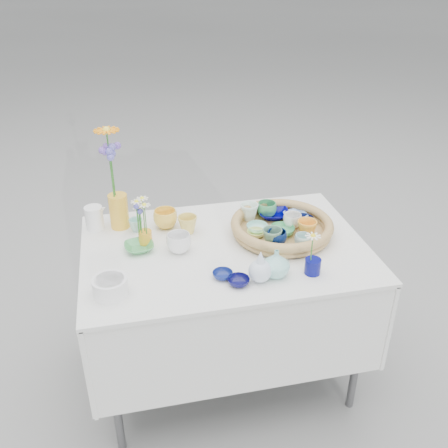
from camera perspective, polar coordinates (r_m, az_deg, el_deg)
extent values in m
plane|color=gray|center=(2.71, 0.10, -16.51)|extent=(80.00, 80.00, 0.00)
imported|color=#000066|center=(2.44, 5.70, 1.15)|extent=(0.18, 0.18, 0.04)
imported|color=black|center=(2.40, 9.03, 0.41)|extent=(0.13, 0.13, 0.03)
imported|color=#F9A733|center=(2.28, 9.44, -0.58)|extent=(0.11, 0.11, 0.08)
imported|color=#429F62|center=(2.30, 6.65, -0.77)|extent=(0.12, 0.12, 0.04)
imported|color=slate|center=(2.20, 5.52, -1.52)|extent=(0.11, 0.11, 0.08)
imported|color=#99E4D8|center=(2.31, 3.81, -0.45)|extent=(0.13, 0.13, 0.03)
imported|color=white|center=(2.40, 2.90, 1.40)|extent=(0.09, 0.09, 0.08)
imported|color=white|center=(2.35, 7.83, 0.39)|extent=(0.10, 0.10, 0.07)
imported|color=#86AAE1|center=(2.44, 8.17, 0.92)|extent=(0.13, 0.13, 0.03)
imported|color=#07194C|center=(2.20, 6.05, -1.60)|extent=(0.11, 0.11, 0.07)
imported|color=#E8E980|center=(2.27, 3.67, -1.08)|extent=(0.10, 0.10, 0.03)
imported|color=#A1C9C2|center=(2.21, 9.01, -1.92)|extent=(0.10, 0.10, 0.06)
imported|color=#3E9A5E|center=(2.43, 4.91, 1.64)|extent=(0.11, 0.11, 0.08)
imported|color=yellow|center=(2.38, -6.71, 0.60)|extent=(0.15, 0.15, 0.09)
imported|color=#E0C558|center=(2.32, -4.18, -0.06)|extent=(0.11, 0.11, 0.08)
imported|color=#48A15B|center=(2.23, -9.67, -2.61)|extent=(0.14, 0.14, 0.03)
imported|color=white|center=(2.18, -5.19, -2.16)|extent=(0.13, 0.13, 0.09)
imported|color=navy|center=(2.02, -0.16, -5.83)|extent=(0.09, 0.09, 0.03)
imported|color=#98D7C9|center=(2.37, -10.02, -0.11)|extent=(0.08, 0.08, 0.06)
imported|color=#0B0A44|center=(1.99, 1.67, -6.57)|extent=(0.09, 0.09, 0.03)
imported|color=#8AD0C7|center=(2.02, 5.97, -4.47)|extent=(0.15, 0.15, 0.12)
cylinder|color=#070960|center=(2.07, 10.10, -4.78)|extent=(0.07, 0.07, 0.07)
cylinder|color=gold|center=(2.40, -11.92, 1.45)|extent=(0.11, 0.11, 0.17)
cylinder|color=#FBA724|center=(2.26, -8.98, -1.52)|extent=(0.06, 0.06, 0.06)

